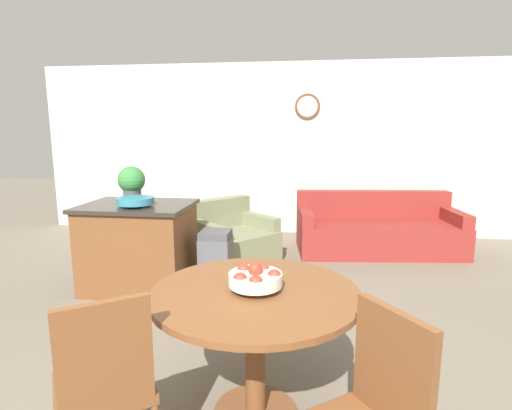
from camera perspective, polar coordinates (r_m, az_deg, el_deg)
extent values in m
cube|color=beige|center=(6.46, 4.01, 7.89)|extent=(8.00, 0.06, 2.70)
cylinder|color=brown|center=(6.41, 7.36, 13.79)|extent=(0.39, 0.02, 0.39)
cylinder|color=white|center=(6.40, 7.36, 13.80)|extent=(0.31, 0.01, 0.31)
cylinder|color=brown|center=(2.40, -0.08, -20.61)|extent=(0.11, 0.11, 0.70)
cylinder|color=brown|center=(2.23, -0.08, -12.50)|extent=(1.15, 1.15, 0.03)
cylinder|color=brown|center=(2.48, -16.35, -24.76)|extent=(0.04, 0.04, 0.43)
cube|color=brown|center=(2.17, -20.97, -23.12)|extent=(0.59, 0.59, 0.05)
cube|color=brown|center=(1.87, -20.75, -19.48)|extent=(0.34, 0.26, 0.47)
cube|color=brown|center=(1.78, 18.94, -21.01)|extent=(0.26, 0.34, 0.47)
cylinder|color=silver|center=(2.22, -0.08, -11.72)|extent=(0.11, 0.11, 0.03)
cylinder|color=silver|center=(2.20, -0.08, -10.55)|extent=(0.29, 0.29, 0.07)
sphere|color=#B73323|center=(2.18, 2.63, -10.18)|extent=(0.08, 0.08, 0.08)
sphere|color=#B73323|center=(2.28, 0.98, -9.24)|extent=(0.08, 0.08, 0.08)
sphere|color=#B73323|center=(2.27, -1.79, -9.37)|extent=(0.08, 0.08, 0.08)
sphere|color=#B73323|center=(2.14, -2.29, -10.65)|extent=(0.08, 0.08, 0.08)
sphere|color=#B73323|center=(2.10, -0.02, -11.04)|extent=(0.08, 0.08, 0.08)
sphere|color=#B73323|center=(2.18, -0.08, -9.18)|extent=(0.08, 0.08, 0.08)
cube|color=brown|center=(4.37, -16.35, -5.93)|extent=(1.04, 0.78, 0.86)
cube|color=#2D2823|center=(4.27, -16.66, -0.12)|extent=(1.10, 0.84, 0.04)
cylinder|color=teal|center=(4.14, -16.80, -0.01)|extent=(0.13, 0.13, 0.02)
cylinder|color=teal|center=(4.13, -16.83, 0.60)|extent=(0.37, 0.37, 0.07)
cylinder|color=#4C4C51|center=(4.53, -17.25, 1.40)|extent=(0.19, 0.19, 0.11)
sphere|color=#387F3D|center=(4.51, -17.36, 3.46)|extent=(0.29, 0.29, 0.29)
cube|color=#56565B|center=(4.22, -5.73, -8.33)|extent=(0.31, 0.31, 0.55)
cube|color=#49494E|center=(4.13, -5.81, -4.20)|extent=(0.30, 0.30, 0.08)
cube|color=maroon|center=(5.73, 17.02, -4.40)|extent=(2.25, 1.16, 0.42)
cube|color=maroon|center=(5.99, 16.30, 0.16)|extent=(2.17, 0.44, 0.38)
cube|color=maroon|center=(5.53, 7.01, -3.65)|extent=(0.25, 0.86, 0.59)
cube|color=maroon|center=(6.06, 26.22, -3.41)|extent=(0.25, 0.86, 0.59)
cube|color=#7A7F5B|center=(5.05, -3.19, -6.03)|extent=(1.22, 1.23, 0.40)
cube|color=#7A7F5B|center=(5.21, -5.38, -1.14)|extent=(0.74, 0.80, 0.38)
cube|color=#7A7F5B|center=(4.81, -6.92, -5.88)|extent=(0.65, 0.60, 0.57)
cube|color=#7A7F5B|center=(5.27, 0.19, -4.37)|extent=(0.65, 0.60, 0.57)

